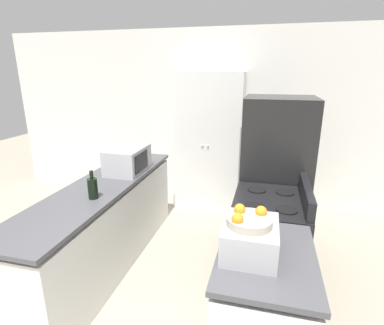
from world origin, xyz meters
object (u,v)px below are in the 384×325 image
object	(u,v)px
microwave	(128,160)
fruit_bowl	(249,219)
wine_bottle	(93,188)
pantry_cabinet	(209,142)
toaster_oven	(250,239)
refrigerator	(275,176)
stove	(267,244)

from	to	relation	value
microwave	fruit_bowl	distance (m)	1.91
microwave	wine_bottle	world-z (taller)	microwave
pantry_cabinet	fruit_bowl	size ratio (longest dim) A/B	7.24
toaster_oven	fruit_bowl	size ratio (longest dim) A/B	1.46
microwave	fruit_bowl	world-z (taller)	fruit_bowl
refrigerator	microwave	xyz separation A→B (m)	(-1.61, -0.38, 0.18)
refrigerator	toaster_oven	xyz separation A→B (m)	(-0.17, -1.65, 0.14)
refrigerator	microwave	distance (m)	1.66
toaster_oven	wine_bottle	bearing A→B (deg)	160.11
wine_bottle	fruit_bowl	world-z (taller)	fruit_bowl
stove	microwave	bearing A→B (deg)	165.45
stove	fruit_bowl	distance (m)	1.12
microwave	fruit_bowl	bearing A→B (deg)	-42.01
stove	refrigerator	bearing A→B (deg)	86.66
wine_bottle	fruit_bowl	bearing A→B (deg)	-20.45
wine_bottle	fruit_bowl	distance (m)	1.49
fruit_bowl	stove	bearing A→B (deg)	80.72
fruit_bowl	toaster_oven	bearing A→B (deg)	35.43
refrigerator	microwave	world-z (taller)	refrigerator
refrigerator	wine_bottle	xyz separation A→B (m)	(-1.58, -1.14, 0.14)
pantry_cabinet	refrigerator	world-z (taller)	pantry_cabinet
refrigerator	wine_bottle	distance (m)	1.95
stove	fruit_bowl	size ratio (longest dim) A/B	3.90
stove	microwave	xyz separation A→B (m)	(-1.56, 0.41, 0.58)
pantry_cabinet	toaster_oven	bearing A→B (deg)	-73.36
stove	pantry_cabinet	bearing A→B (deg)	117.61
stove	refrigerator	xyz separation A→B (m)	(0.05, 0.79, 0.41)
refrigerator	toaster_oven	world-z (taller)	refrigerator
toaster_oven	refrigerator	bearing A→B (deg)	83.97
stove	wine_bottle	size ratio (longest dim) A/B	4.15
microwave	toaster_oven	distance (m)	1.92
pantry_cabinet	fruit_bowl	world-z (taller)	pantry_cabinet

